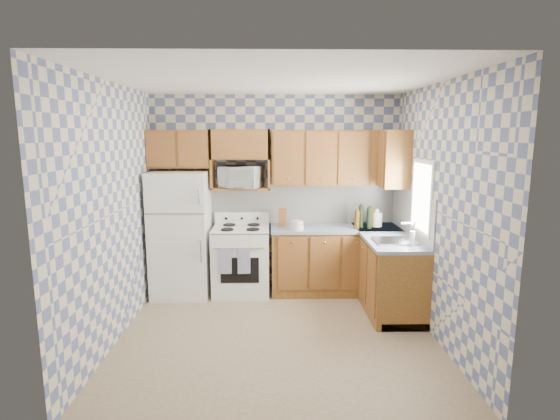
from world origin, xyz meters
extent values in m
plane|color=#77664D|center=(0.00, 0.00, 0.00)|extent=(3.40, 3.40, 0.00)
cube|color=slate|center=(0.00, 1.60, 1.35)|extent=(3.40, 0.02, 2.70)
cube|color=slate|center=(1.70, 0.00, 1.35)|extent=(0.02, 3.20, 2.70)
cube|color=white|center=(0.40, 1.59, 1.20)|extent=(2.60, 0.02, 0.56)
cube|color=white|center=(1.69, 0.80, 1.20)|extent=(0.02, 1.60, 0.56)
cube|color=white|center=(-1.27, 1.25, 0.84)|extent=(0.75, 0.70, 1.68)
cube|color=white|center=(-0.47, 1.28, 0.45)|extent=(0.76, 0.65, 0.90)
cube|color=silver|center=(-0.47, 1.28, 0.91)|extent=(0.76, 0.65, 0.02)
cube|color=white|center=(-0.47, 1.55, 1.00)|extent=(0.76, 0.08, 0.17)
cube|color=navy|center=(-0.66, 0.93, 0.56)|extent=(0.16, 0.02, 0.35)
cube|color=navy|center=(-0.41, 0.93, 0.56)|extent=(0.16, 0.02, 0.35)
cube|color=#5E360D|center=(0.82, 1.30, 0.44)|extent=(1.75, 0.60, 0.88)
cube|color=#5E360D|center=(1.40, 0.80, 0.44)|extent=(0.60, 1.60, 0.88)
cube|color=slate|center=(0.82, 1.30, 0.90)|extent=(1.77, 0.63, 0.04)
cube|color=slate|center=(1.40, 0.80, 0.90)|extent=(0.63, 1.60, 0.04)
cube|color=#5E360D|center=(0.82, 1.44, 1.85)|extent=(1.75, 0.33, 0.74)
cube|color=#5E360D|center=(-1.29, 1.44, 1.97)|extent=(0.82, 0.33, 0.50)
cube|color=#5E360D|center=(1.53, 1.25, 1.85)|extent=(0.33, 0.70, 0.74)
cube|color=#5E360D|center=(-0.47, 1.44, 1.44)|extent=(0.80, 0.33, 0.03)
imported|color=white|center=(-0.47, 1.38, 1.60)|extent=(0.61, 0.51, 0.29)
cube|color=#B7B7BC|center=(1.40, 0.45, 0.93)|extent=(0.48, 0.40, 0.03)
cube|color=white|center=(1.69, 0.45, 1.45)|extent=(0.02, 0.66, 0.86)
cylinder|color=black|center=(1.16, 1.25, 1.07)|extent=(0.07, 0.07, 0.30)
cylinder|color=black|center=(1.26, 1.19, 1.06)|extent=(0.07, 0.07, 0.28)
cylinder|color=#51320B|center=(1.31, 1.29, 1.05)|extent=(0.07, 0.07, 0.26)
cylinder|color=#51320B|center=(1.09, 1.17, 1.04)|extent=(0.07, 0.07, 0.24)
cube|color=brown|center=(0.10, 1.38, 1.04)|extent=(0.11, 0.11, 0.23)
cylinder|color=white|center=(1.39, 1.32, 1.01)|extent=(0.15, 0.15, 0.19)
cylinder|color=beige|center=(1.53, 0.25, 1.01)|extent=(0.06, 0.06, 0.17)
camera|label=1|loc=(-0.06, -4.51, 2.17)|focal=28.00mm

